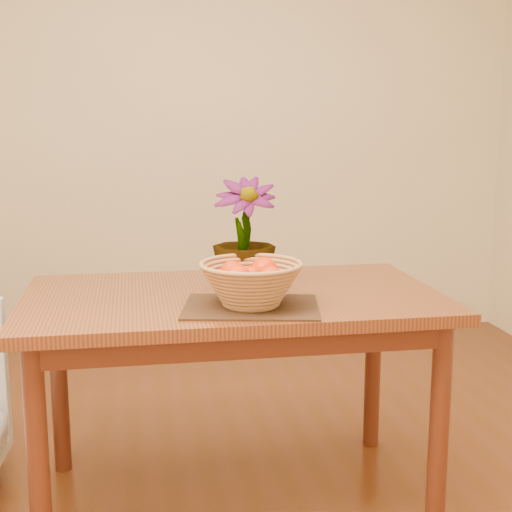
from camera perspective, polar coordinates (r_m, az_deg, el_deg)
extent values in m
cube|color=#FBEBBF|center=(4.29, -5.66, 11.04)|extent=(4.00, 0.02, 2.70)
cube|color=brown|center=(2.42, -1.87, -3.45)|extent=(1.40, 0.80, 0.04)
cube|color=#4E2112|center=(2.44, -1.87, -4.81)|extent=(1.28, 0.68, 0.08)
cylinder|color=#4E2112|center=(2.24, -17.04, -15.30)|extent=(0.06, 0.06, 0.71)
cylinder|color=#4E2112|center=(2.42, 14.43, -13.21)|extent=(0.06, 0.06, 0.71)
cylinder|color=#4E2112|center=(2.83, -15.48, -9.66)|extent=(0.06, 0.06, 0.71)
cylinder|color=#4E2112|center=(2.97, 9.33, -8.43)|extent=(0.06, 0.06, 0.71)
cube|color=#361F13|center=(2.23, -0.39, -4.08)|extent=(0.47, 0.39, 0.01)
cylinder|color=#AB7947|center=(2.23, -0.39, -3.90)|extent=(0.16, 0.16, 0.01)
sphere|color=#EE2F03|center=(2.21, -0.39, -1.71)|extent=(0.07, 0.07, 0.07)
sphere|color=#EE2F03|center=(2.26, 0.65, -1.20)|extent=(0.09, 0.09, 0.09)
sphere|color=#EE2F03|center=(2.25, -1.92, -1.39)|extent=(0.08, 0.08, 0.08)
sphere|color=#EE2F03|center=(2.15, -1.50, -1.86)|extent=(0.09, 0.09, 0.09)
sphere|color=#EE2F03|center=(2.17, 1.18, -1.85)|extent=(0.08, 0.08, 0.08)
imported|color=#1F4E16|center=(2.42, -0.96, 1.70)|extent=(0.24, 0.24, 0.39)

